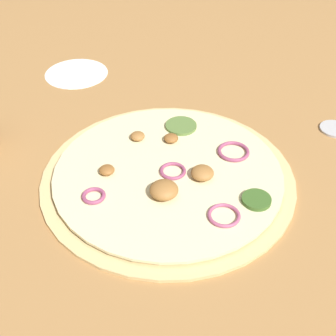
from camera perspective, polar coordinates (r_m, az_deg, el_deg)
The scene contains 4 objects.
ground_plane at distance 0.63m, azimuth 0.00°, elevation -1.34°, with size 3.00×3.00×0.00m, color #9E703F.
pizza at distance 0.63m, azimuth 0.12°, elevation -0.87°, with size 0.34×0.34×0.03m.
loose_cap at distance 0.76m, azimuth 19.66°, elevation 4.62°, with size 0.04×0.04×0.01m.
flour_patch at distance 0.89m, azimuth -11.10°, elevation 11.26°, with size 0.11×0.11×0.00m.
Camera 1 is at (-0.46, -0.12, 0.42)m, focal length 50.00 mm.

